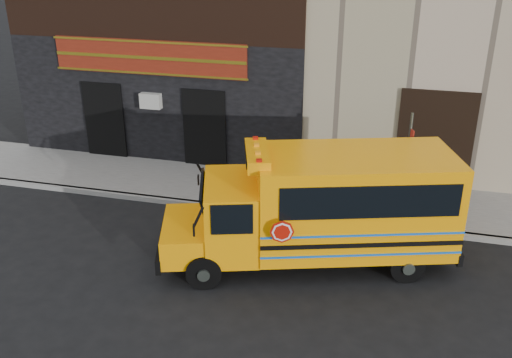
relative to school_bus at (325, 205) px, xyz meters
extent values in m
plane|color=black|center=(-1.43, -0.59, -1.51)|extent=(120.00, 120.00, 0.00)
cube|color=gray|center=(-1.43, 2.01, -1.43)|extent=(40.00, 0.20, 0.15)
cube|color=#64625E|center=(-1.43, 3.51, -1.43)|extent=(40.00, 3.00, 0.15)
cube|color=black|center=(-6.43, 4.96, 0.64)|extent=(10.00, 0.30, 4.00)
cube|color=#631A0E|center=(-6.43, 4.79, 2.14)|extent=(6.50, 0.12, 1.10)
cube|color=black|center=(-8.23, 4.81, -0.11)|extent=(1.30, 0.10, 2.50)
cube|color=black|center=(-4.63, 4.81, -0.11)|extent=(1.30, 0.10, 2.50)
cylinder|color=black|center=(-2.40, -1.76, -1.11)|extent=(0.85, 0.51, 0.80)
cylinder|color=black|center=(-2.99, 0.04, -1.11)|extent=(0.85, 0.51, 0.80)
cylinder|color=black|center=(1.97, -0.36, -1.11)|extent=(0.85, 0.51, 0.80)
cylinder|color=black|center=(1.39, 1.45, -1.11)|extent=(0.85, 0.51, 0.80)
cube|color=#FF9905|center=(-3.12, -1.00, -0.71)|extent=(1.56, 2.21, 0.70)
cube|color=black|center=(-3.65, -1.17, -0.96)|extent=(0.74, 1.99, 0.35)
cube|color=#FF9905|center=(-2.08, -0.66, -0.21)|extent=(1.78, 2.37, 1.70)
cube|color=black|center=(-2.62, -0.84, 0.19)|extent=(0.61, 1.73, 0.90)
cube|color=#FF9905|center=(0.64, 0.21, 0.11)|extent=(4.96, 3.47, 2.25)
cube|color=black|center=(2.81, 0.91, -0.96)|extent=(0.79, 2.13, 0.30)
cube|color=black|center=(1.07, -0.82, 0.59)|extent=(3.73, 1.23, 0.75)
cube|color=#FF9905|center=(-1.51, -0.48, 1.27)|extent=(0.97, 1.68, 0.28)
cylinder|color=#AC1206|center=(-0.68, -1.58, 0.04)|extent=(0.50, 0.19, 0.52)
cylinder|color=#454D46|center=(1.78, 2.23, 0.10)|extent=(0.07, 0.07, 3.21)
cube|color=red|center=(1.81, 2.15, 1.10)|extent=(0.13, 0.27, 0.40)
cube|color=white|center=(1.81, 2.15, 0.60)|extent=(0.13, 0.27, 0.35)
imported|color=black|center=(-2.48, 0.41, -1.00)|extent=(1.75, 0.86, 1.02)
imported|color=black|center=(-2.53, 0.40, -0.57)|extent=(0.60, 0.77, 1.88)
camera|label=1|loc=(1.44, -11.91, 5.91)|focal=40.00mm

